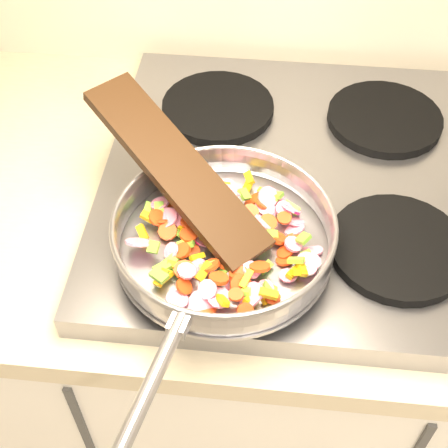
# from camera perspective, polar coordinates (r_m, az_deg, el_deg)

# --- Properties ---
(cooktop) EXTENTS (0.60, 0.60, 0.04)m
(cooktop) POSITION_cam_1_polar(r_m,az_deg,el_deg) (0.99, 6.66, 3.74)
(cooktop) COLOR #939399
(cooktop) RESTS_ON counter_top
(grate_fl) EXTENTS (0.19, 0.19, 0.02)m
(grate_fl) POSITION_cam_1_polar(r_m,az_deg,el_deg) (0.88, -2.60, -0.68)
(grate_fl) COLOR black
(grate_fl) RESTS_ON cooktop
(grate_fr) EXTENTS (0.19, 0.19, 0.02)m
(grate_fr) POSITION_cam_1_polar(r_m,az_deg,el_deg) (0.89, 15.60, -2.09)
(grate_fr) COLOR black
(grate_fr) RESTS_ON cooktop
(grate_bl) EXTENTS (0.19, 0.19, 0.02)m
(grate_bl) POSITION_cam_1_polar(r_m,az_deg,el_deg) (1.08, -0.56, 10.61)
(grate_bl) COLOR black
(grate_bl) RESTS_ON cooktop
(grate_br) EXTENTS (0.19, 0.19, 0.02)m
(grate_br) POSITION_cam_1_polar(r_m,az_deg,el_deg) (1.09, 14.47, 9.33)
(grate_br) COLOR black
(grate_br) RESTS_ON cooktop
(saute_pan) EXTENTS (0.33, 0.50, 0.06)m
(saute_pan) POSITION_cam_1_polar(r_m,az_deg,el_deg) (0.82, -0.06, -0.95)
(saute_pan) COLOR #9E9EA5
(saute_pan) RESTS_ON grate_fl
(vegetable_heap) EXTENTS (0.27, 0.26, 0.05)m
(vegetable_heap) POSITION_cam_1_polar(r_m,az_deg,el_deg) (0.83, 0.24, -1.38)
(vegetable_heap) COLOR #6AA52D
(vegetable_heap) RESTS_ON saute_pan
(wooden_spatula) EXTENTS (0.29, 0.27, 0.11)m
(wooden_spatula) POSITION_cam_1_polar(r_m,az_deg,el_deg) (0.85, -4.42, 5.18)
(wooden_spatula) COLOR black
(wooden_spatula) RESTS_ON saute_pan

